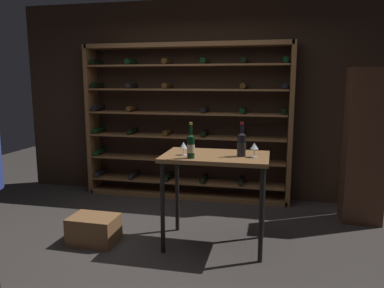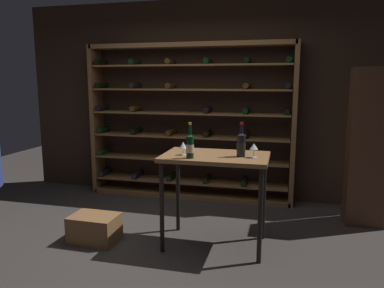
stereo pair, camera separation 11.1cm
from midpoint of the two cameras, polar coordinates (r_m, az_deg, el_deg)
ground_plane at (r=3.86m, az=-3.87°, el=-15.74°), size 9.83×9.83×0.00m
back_wall at (r=5.35m, az=2.34°, el=6.77°), size 5.37×0.10×2.77m
wine_rack at (r=5.21m, az=-0.02°, el=3.32°), size 2.91×0.32×2.16m
tasting_table at (r=3.68m, az=4.46°, el=-3.45°), size 1.04×0.65×0.94m
wine_crate at (r=4.07m, az=-13.98°, el=-12.48°), size 0.49×0.35×0.28m
display_cabinet at (r=4.72m, az=26.09°, el=-0.48°), size 0.44×0.36×1.81m
wine_bottle_black_capsule at (r=3.58m, az=8.45°, el=-0.05°), size 0.09×0.09×0.33m
wine_bottle_green_slim at (r=3.47m, az=0.60°, el=-0.27°), size 0.07×0.07×0.34m
wine_glass_stemmed_right at (r=3.55m, az=10.37°, el=-0.49°), size 0.08×0.08×0.14m
wine_glass_stemmed_left at (r=3.62m, az=-0.50°, el=-0.28°), size 0.07×0.07×0.13m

